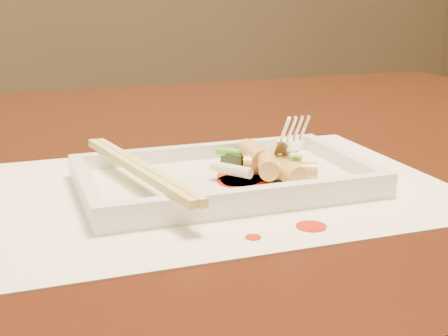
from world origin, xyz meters
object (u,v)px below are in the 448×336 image
object	(u,v)px
chopstick_a	(135,169)
fork	(288,91)
table	(151,228)
plate_base	(224,183)
placemat	(224,188)

from	to	relation	value
chopstick_a	fork	bearing A→B (deg)	6.75
table	plate_base	distance (m)	0.21
plate_base	chopstick_a	size ratio (longest dim) A/B	1.20
fork	placemat	bearing A→B (deg)	-165.58
plate_base	fork	distance (m)	0.11
placemat	plate_base	size ratio (longest dim) A/B	1.54
chopstick_a	fork	world-z (taller)	fork
placemat	plate_base	distance (m)	0.00
table	chopstick_a	bearing A→B (deg)	-106.33
placemat	fork	world-z (taller)	fork
table	placemat	size ratio (longest dim) A/B	3.50
placemat	chopstick_a	xyz separation A→B (m)	(-0.08, 0.00, 0.03)
table	chopstick_a	size ratio (longest dim) A/B	6.47
table	fork	distance (m)	0.26
placemat	chopstick_a	world-z (taller)	chopstick_a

